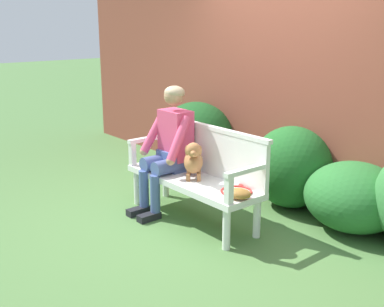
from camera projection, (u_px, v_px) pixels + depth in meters
name	position (u px, v px, depth m)	size (l,w,h in m)	color
ground_plane	(192.00, 219.00, 4.88)	(40.00, 40.00, 0.00)	#4C753D
brick_garden_fence	(289.00, 78.00, 5.39)	(8.00, 0.30, 2.64)	brown
hedge_bush_far_left	(197.00, 138.00, 6.23)	(1.04, 0.91, 0.94)	#194C1E
hedge_bush_mid_right	(354.00, 197.00, 4.57)	(0.95, 0.91, 0.66)	#286B2D
hedge_bush_mid_left	(292.00, 167.00, 5.12)	(0.88, 0.83, 0.87)	#1E5B23
garden_bench	(192.00, 184.00, 4.78)	(1.57, 0.51, 0.44)	white
bench_backrest	(209.00, 149.00, 4.83)	(1.61, 0.06, 0.50)	white
bench_armrest_left_end	(142.00, 145.00, 5.21)	(0.06, 0.51, 0.28)	white
bench_armrest_right_end	(240.00, 179.00, 4.10)	(0.06, 0.51, 0.28)	white
person_seated	(169.00, 144.00, 4.95)	(0.56, 0.65, 1.31)	black
dog_on_bench	(194.00, 160.00, 4.67)	(0.36, 0.33, 0.39)	#AD7042
tennis_racket	(237.00, 190.00, 4.39)	(0.42, 0.56, 0.03)	red
baseball_glove	(239.00, 194.00, 4.20)	(0.22, 0.17, 0.09)	#9E6B2D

